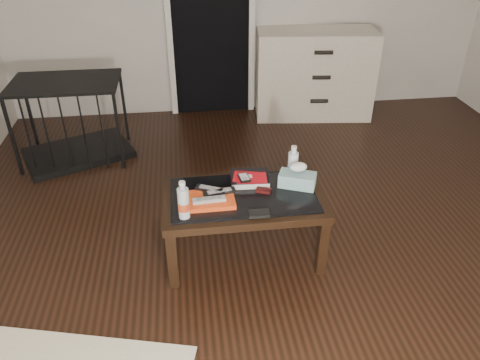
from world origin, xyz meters
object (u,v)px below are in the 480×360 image
object	(u,v)px
textbook	(250,179)
tissue_box	(297,180)
water_bottle_right	(293,163)
pet_crate	(74,133)
dresser	(314,74)
water_bottle_left	(183,200)
coffee_table	(243,203)

from	to	relation	value
textbook	tissue_box	world-z (taller)	tissue_box
water_bottle_right	pet_crate	bearing A→B (deg)	140.14
tissue_box	pet_crate	bearing A→B (deg)	161.45
tissue_box	dresser	bearing A→B (deg)	95.01
water_bottle_left	pet_crate	bearing A→B (deg)	118.78
coffee_table	tissue_box	size ratio (longest dim) A/B	4.35
dresser	water_bottle_right	bearing A→B (deg)	-102.67
water_bottle_left	tissue_box	distance (m)	0.77
coffee_table	tissue_box	xyz separation A→B (m)	(0.36, 0.05, 0.11)
pet_crate	water_bottle_right	world-z (taller)	pet_crate
water_bottle_right	tissue_box	world-z (taller)	water_bottle_right
dresser	tissue_box	size ratio (longest dim) A/B	5.42
dresser	tissue_box	distance (m)	2.26
dresser	water_bottle_left	xyz separation A→B (m)	(-1.42, -2.39, 0.13)
textbook	water_bottle_left	size ratio (longest dim) A/B	1.05
textbook	water_bottle_right	xyz separation A→B (m)	(0.28, 0.00, 0.10)
coffee_table	dresser	xyz separation A→B (m)	(1.05, 2.20, 0.05)
textbook	water_bottle_left	world-z (taller)	water_bottle_left
pet_crate	textbook	xyz separation A→B (m)	(1.38, -1.39, 0.25)
textbook	water_bottle_right	distance (m)	0.30
water_bottle_left	tissue_box	xyz separation A→B (m)	(0.73, 0.25, -0.07)
textbook	dresser	bearing A→B (deg)	68.03
pet_crate	water_bottle_left	size ratio (longest dim) A/B	4.47
pet_crate	water_bottle_left	bearing A→B (deg)	-84.67
pet_crate	textbook	bearing A→B (deg)	-68.65
dresser	water_bottle_right	world-z (taller)	dresser
coffee_table	textbook	distance (m)	0.18
textbook	water_bottle_right	world-z (taller)	water_bottle_right
coffee_table	dresser	size ratio (longest dim) A/B	0.80
coffee_table	water_bottle_right	distance (m)	0.42
textbook	tissue_box	xyz separation A→B (m)	(0.29, -0.09, 0.02)
water_bottle_left	water_bottle_right	world-z (taller)	same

